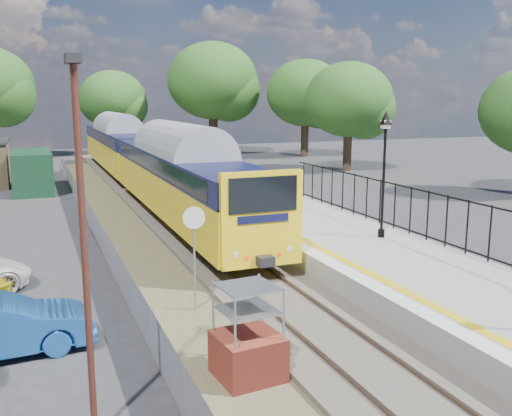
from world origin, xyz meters
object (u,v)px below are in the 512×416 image
victorian_lamp_north (385,145)px  brick_plinth (248,334)px  speed_sign (194,240)px  carpark_lamp (83,228)px  train (141,156)px

victorian_lamp_north → brick_plinth: (-7.80, -6.71, -3.28)m
speed_sign → carpark_lamp: size_ratio=0.46×
train → speed_sign: train is taller
brick_plinth → speed_sign: speed_sign is taller
victorian_lamp_north → carpark_lamp: carpark_lamp is taller
victorian_lamp_north → brick_plinth: victorian_lamp_north is taller
victorian_lamp_north → speed_sign: (-7.80, -2.56, -2.21)m
train → speed_sign: size_ratio=13.45×
train → carpark_lamp: (-5.78, -26.69, 1.45)m
brick_plinth → carpark_lamp: carpark_lamp is taller
carpark_lamp → train: bearing=77.8°
train → speed_sign: (-2.50, -21.60, -0.25)m
train → brick_plinth: size_ratio=19.32×
speed_sign → carpark_lamp: (-3.28, -5.09, 1.70)m
train → brick_plinth: train is taller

